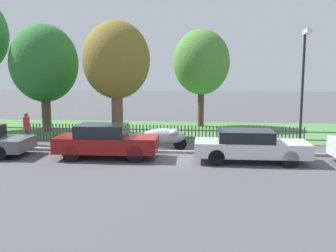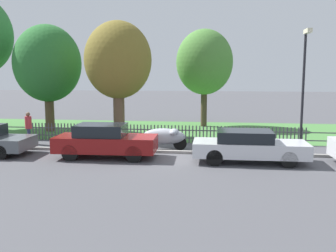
# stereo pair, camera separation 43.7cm
# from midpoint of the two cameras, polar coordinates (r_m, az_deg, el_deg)

# --- Properties ---
(ground_plane) EXTENTS (120.00, 120.00, 0.00)m
(ground_plane) POSITION_cam_midpoint_polar(r_m,az_deg,el_deg) (16.66, -2.69, -4.17)
(ground_plane) COLOR #4C4C51
(kerb_stone) EXTENTS (40.56, 0.20, 0.12)m
(kerb_stone) POSITION_cam_midpoint_polar(r_m,az_deg,el_deg) (16.74, -2.64, -3.90)
(kerb_stone) COLOR gray
(kerb_stone) RESTS_ON ground
(grass_strip) EXTENTS (40.56, 8.38, 0.01)m
(grass_strip) POSITION_cam_midpoint_polar(r_m,az_deg,el_deg) (23.35, -0.23, -0.64)
(grass_strip) COLOR #477F3D
(grass_strip) RESTS_ON ground
(park_fence) EXTENTS (40.56, 0.05, 0.90)m
(park_fence) POSITION_cam_midpoint_polar(r_m,az_deg,el_deg) (19.18, -1.53, -1.19)
(park_fence) COLOR #4C4C51
(park_fence) RESTS_ON ground
(parked_car_navy_estate) EXTENTS (4.25, 1.82, 1.42)m
(parked_car_navy_estate) POSITION_cam_midpoint_polar(r_m,az_deg,el_deg) (15.84, -10.24, -2.23)
(parked_car_navy_estate) COLOR maroon
(parked_car_navy_estate) RESTS_ON ground
(parked_car_red_compact) EXTENTS (4.47, 1.70, 1.28)m
(parked_car_red_compact) POSITION_cam_midpoint_polar(r_m,az_deg,el_deg) (15.23, 11.52, -2.92)
(parked_car_red_compact) COLOR silver
(parked_car_red_compact) RESTS_ON ground
(covered_motorcycle) EXTENTS (2.13, 0.81, 1.00)m
(covered_motorcycle) POSITION_cam_midpoint_polar(r_m,az_deg,el_deg) (17.33, -1.18, -1.58)
(covered_motorcycle) COLOR black
(covered_motorcycle) RESTS_ON ground
(tree_behind_motorcycle) EXTENTS (4.00, 4.00, 6.42)m
(tree_behind_motorcycle) POSITION_cam_midpoint_polar(r_m,az_deg,el_deg) (23.82, -18.85, 8.96)
(tree_behind_motorcycle) COLOR brown
(tree_behind_motorcycle) RESTS_ON ground
(tree_mid_park) EXTENTS (3.64, 3.64, 6.34)m
(tree_mid_park) POSITION_cam_midpoint_polar(r_m,az_deg,el_deg) (20.69, -8.49, 9.79)
(tree_mid_park) COLOR brown
(tree_mid_park) RESTS_ON ground
(tree_far_left) EXTENTS (3.71, 3.71, 6.40)m
(tree_far_left) POSITION_cam_midpoint_polar(r_m,az_deg,el_deg) (25.02, 4.60, 9.64)
(tree_far_left) COLOR #473828
(tree_far_left) RESTS_ON ground
(pedestrian_by_lamp) EXTENTS (0.45, 0.45, 1.60)m
(pedestrian_by_lamp) POSITION_cam_midpoint_polar(r_m,az_deg,el_deg) (19.88, -21.35, -0.08)
(pedestrian_by_lamp) COLOR #2D3351
(pedestrian_by_lamp) RESTS_ON ground
(street_lamp) EXTENTS (0.20, 0.79, 5.34)m
(street_lamp) POSITION_cam_midpoint_polar(r_m,az_deg,el_deg) (17.17, 19.27, 7.16)
(street_lamp) COLOR black
(street_lamp) RESTS_ON ground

